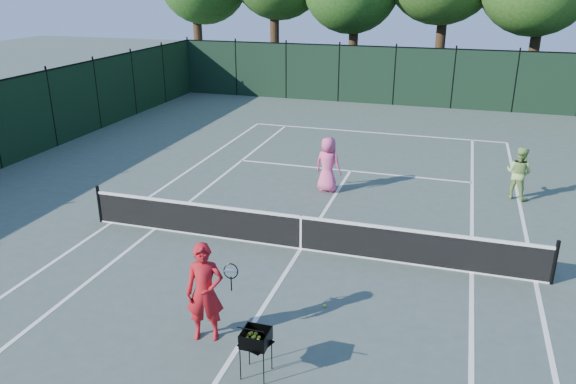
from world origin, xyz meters
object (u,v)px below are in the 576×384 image
(loose_ball_midcourt, at_px, (325,306))
(player_green, at_px, (519,173))
(coach, at_px, (205,292))
(ball_hopper, at_px, (256,338))
(player_pink, at_px, (328,165))

(loose_ball_midcourt, bearing_deg, player_green, 61.63)
(coach, height_order, ball_hopper, coach)
(loose_ball_midcourt, bearing_deg, player_pink, 102.94)
(player_pink, bearing_deg, coach, 102.66)
(coach, xyz_separation_m, player_green, (6.06, 9.39, -0.15))
(player_green, xyz_separation_m, loose_ball_midcourt, (-4.17, -7.73, -0.79))
(player_green, bearing_deg, player_pink, 40.40)
(player_green, bearing_deg, ball_hopper, 94.36)
(player_pink, distance_m, player_green, 5.80)
(player_green, height_order, ball_hopper, player_green)
(player_green, distance_m, ball_hopper, 11.20)
(ball_hopper, height_order, loose_ball_midcourt, ball_hopper)
(coach, distance_m, ball_hopper, 1.48)
(player_green, bearing_deg, loose_ball_midcourt, 91.35)
(coach, bearing_deg, player_pink, 71.02)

